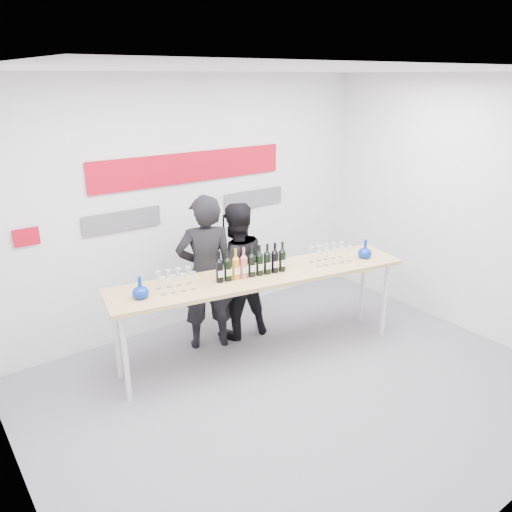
# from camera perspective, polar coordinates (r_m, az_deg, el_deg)

# --- Properties ---
(ground) EXTENTS (5.00, 5.00, 0.00)m
(ground) POSITION_cam_1_polar(r_m,az_deg,el_deg) (5.19, 4.77, -14.87)
(ground) COLOR slate
(ground) RESTS_ON ground
(back_wall) EXTENTS (5.00, 0.04, 3.00)m
(back_wall) POSITION_cam_1_polar(r_m,az_deg,el_deg) (6.09, -7.29, 5.90)
(back_wall) COLOR silver
(back_wall) RESTS_ON ground
(signage) EXTENTS (3.38, 0.02, 0.79)m
(signage) POSITION_cam_1_polar(r_m,az_deg,el_deg) (5.97, -7.74, 8.62)
(signage) COLOR #AF071B
(signage) RESTS_ON back_wall
(tasting_table) EXTENTS (3.32, 1.26, 0.98)m
(tasting_table) POSITION_cam_1_polar(r_m,az_deg,el_deg) (5.32, 0.64, -2.79)
(tasting_table) COLOR tan
(tasting_table) RESTS_ON ground
(wine_bottles) EXTENTS (0.79, 0.22, 0.33)m
(wine_bottles) POSITION_cam_1_polar(r_m,az_deg,el_deg) (5.17, -0.49, -0.63)
(wine_bottles) COLOR black
(wine_bottles) RESTS_ON tasting_table
(decanter_left) EXTENTS (0.16, 0.16, 0.21)m
(decanter_left) POSITION_cam_1_polar(r_m,az_deg,el_deg) (4.82, -13.10, -3.51)
(decanter_left) COLOR #08289B
(decanter_left) RESTS_ON tasting_table
(decanter_right) EXTENTS (0.16, 0.16, 0.21)m
(decanter_right) POSITION_cam_1_polar(r_m,az_deg,el_deg) (5.87, 12.36, 0.82)
(decanter_right) COLOR #08289B
(decanter_right) RESTS_ON tasting_table
(glasses_left) EXTENTS (0.39, 0.28, 0.18)m
(glasses_left) POSITION_cam_1_polar(r_m,az_deg,el_deg) (4.95, -9.13, -2.77)
(glasses_left) COLOR silver
(glasses_left) RESTS_ON tasting_table
(glasses_right) EXTENTS (0.49, 0.30, 0.18)m
(glasses_right) POSITION_cam_1_polar(r_m,az_deg,el_deg) (5.67, 8.50, 0.22)
(glasses_right) COLOR silver
(glasses_right) RESTS_ON tasting_table
(presenter_left) EXTENTS (0.76, 0.64, 1.78)m
(presenter_left) POSITION_cam_1_polar(r_m,az_deg,el_deg) (5.57, -5.74, -1.98)
(presenter_left) COLOR black
(presenter_left) RESTS_ON ground
(presenter_right) EXTENTS (0.86, 0.71, 1.63)m
(presenter_right) POSITION_cam_1_polar(r_m,az_deg,el_deg) (5.81, -2.39, -1.76)
(presenter_right) COLOR black
(presenter_right) RESTS_ON ground
(mic_stand) EXTENTS (0.18, 0.18, 1.51)m
(mic_stand) POSITION_cam_1_polar(r_m,az_deg,el_deg) (5.94, -3.53, -4.97)
(mic_stand) COLOR black
(mic_stand) RESTS_ON ground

